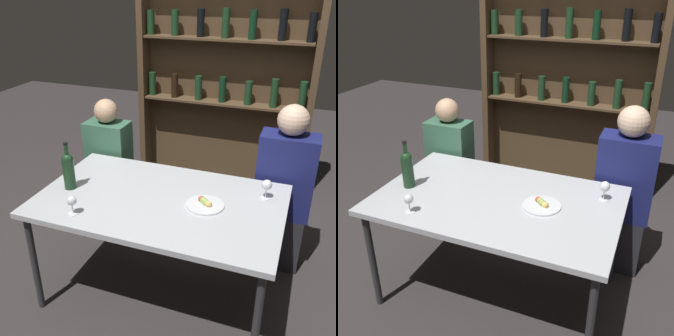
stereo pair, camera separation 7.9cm
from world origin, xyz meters
TOP-DOWN VIEW (x-y plane):
  - ground_plane at (0.00, 0.00)m, footprint 10.00×10.00m
  - dining_table at (0.00, 0.00)m, footprint 1.54×0.95m
  - wine_rack_wall at (0.00, 1.66)m, footprint 1.67×0.21m
  - wine_bottle at (-0.61, -0.08)m, footprint 0.08×0.08m
  - wine_glass_0 at (0.62, 0.24)m, footprint 0.07×0.07m
  - wine_glass_1 at (-0.42, -0.35)m, footprint 0.06×0.06m
  - food_plate_0 at (0.29, 0.02)m, footprint 0.24×0.24m
  - seated_person_left at (-0.71, 0.63)m, footprint 0.35×0.22m
  - seated_person_right at (0.71, 0.63)m, footprint 0.40×0.22m

SIDE VIEW (x-z plane):
  - ground_plane at x=0.00m, z-range 0.00..0.00m
  - seated_person_left at x=-0.71m, z-range -0.03..1.14m
  - seated_person_right at x=0.71m, z-range -0.03..1.25m
  - dining_table at x=0.00m, z-range 0.33..1.10m
  - food_plate_0 at x=0.29m, z-range 0.76..0.80m
  - wine_glass_1 at x=-0.42m, z-range 0.79..0.91m
  - wine_glass_0 at x=0.62m, z-range 0.79..0.92m
  - wine_bottle at x=-0.61m, z-range 0.74..1.07m
  - wine_rack_wall at x=0.00m, z-range 0.05..2.43m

